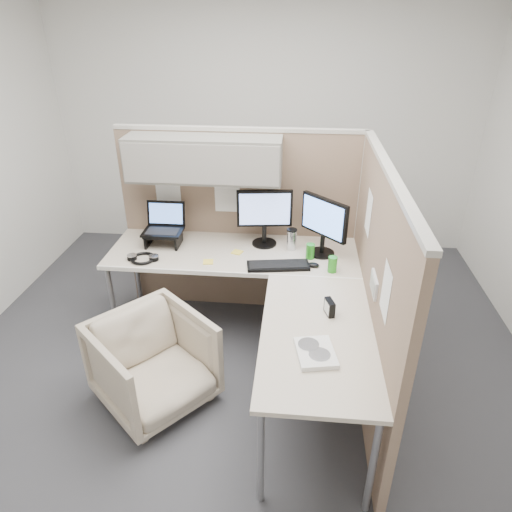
# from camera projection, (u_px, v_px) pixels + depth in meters

# --- Properties ---
(ground) EXTENTS (4.50, 4.50, 0.00)m
(ground) POSITION_uv_depth(u_px,v_px,m) (240.00, 368.00, 3.50)
(ground) COLOR #36363B
(ground) RESTS_ON ground
(partition_back) EXTENTS (2.00, 0.36, 1.63)m
(partition_back) POSITION_uv_depth(u_px,v_px,m) (224.00, 195.00, 3.73)
(partition_back) COLOR #876D58
(partition_back) RESTS_ON ground
(partition_right) EXTENTS (0.07, 2.03, 1.63)m
(partition_right) POSITION_uv_depth(u_px,v_px,m) (373.00, 288.00, 2.98)
(partition_right) COLOR #876D58
(partition_right) RESTS_ON ground
(desk) EXTENTS (2.00, 1.98, 0.73)m
(desk) POSITION_uv_depth(u_px,v_px,m) (258.00, 284.00, 3.28)
(desk) COLOR beige
(desk) RESTS_ON ground
(office_chair) EXTENTS (0.94, 0.94, 0.71)m
(office_chair) POSITION_uv_depth(u_px,v_px,m) (153.00, 359.00, 3.07)
(office_chair) COLOR beige
(office_chair) RESTS_ON ground
(monitor_left) EXTENTS (0.44, 0.20, 0.47)m
(monitor_left) POSITION_uv_depth(u_px,v_px,m) (265.00, 213.00, 3.62)
(monitor_left) COLOR black
(monitor_left) RESTS_ON desk
(monitor_right) EXTENTS (0.34, 0.34, 0.47)m
(monitor_right) POSITION_uv_depth(u_px,v_px,m) (324.00, 222.00, 3.47)
(monitor_right) COLOR black
(monitor_right) RESTS_ON desk
(laptop_station) EXTENTS (0.31, 0.27, 0.33)m
(laptop_station) POSITION_uv_depth(u_px,v_px,m) (164.00, 229.00, 3.71)
(laptop_station) COLOR black
(laptop_station) RESTS_ON desk
(keyboard) EXTENTS (0.48, 0.23, 0.02)m
(keyboard) POSITION_uv_depth(u_px,v_px,m) (278.00, 266.00, 3.41)
(keyboard) COLOR black
(keyboard) RESTS_ON desk
(mouse) EXTENTS (0.10, 0.07, 0.03)m
(mouse) POSITION_uv_depth(u_px,v_px,m) (313.00, 265.00, 3.41)
(mouse) COLOR black
(mouse) RESTS_ON desk
(travel_mug) EXTENTS (0.08, 0.08, 0.17)m
(travel_mug) POSITION_uv_depth(u_px,v_px,m) (292.00, 239.00, 3.63)
(travel_mug) COLOR silver
(travel_mug) RESTS_ON desk
(soda_can_green) EXTENTS (0.07, 0.07, 0.12)m
(soda_can_green) POSITION_uv_depth(u_px,v_px,m) (332.00, 264.00, 3.33)
(soda_can_green) COLOR #268C1E
(soda_can_green) RESTS_ON desk
(soda_can_silver) EXTENTS (0.07, 0.07, 0.12)m
(soda_can_silver) POSITION_uv_depth(u_px,v_px,m) (310.00, 251.00, 3.51)
(soda_can_silver) COLOR #268C1E
(soda_can_silver) RESTS_ON desk
(sticky_note_d) EXTENTS (0.10, 0.10, 0.01)m
(sticky_note_d) POSITION_uv_depth(u_px,v_px,m) (237.00, 252.00, 3.62)
(sticky_note_d) COLOR yellow
(sticky_note_d) RESTS_ON desk
(sticky_note_a) EXTENTS (0.09, 0.09, 0.01)m
(sticky_note_a) POSITION_uv_depth(u_px,v_px,m) (208.00, 262.00, 3.48)
(sticky_note_a) COLOR yellow
(sticky_note_a) RESTS_ON desk
(headphones) EXTENTS (0.24, 0.20, 0.04)m
(headphones) POSITION_uv_depth(u_px,v_px,m) (143.00, 258.00, 3.51)
(headphones) COLOR black
(headphones) RESTS_ON desk
(paper_stack) EXTENTS (0.25, 0.30, 0.03)m
(paper_stack) POSITION_uv_depth(u_px,v_px,m) (316.00, 353.00, 2.53)
(paper_stack) COLOR white
(paper_stack) RESTS_ON desk
(desk_clock) EXTENTS (0.07, 0.11, 0.10)m
(desk_clock) POSITION_uv_depth(u_px,v_px,m) (329.00, 307.00, 2.86)
(desk_clock) COLOR black
(desk_clock) RESTS_ON desk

